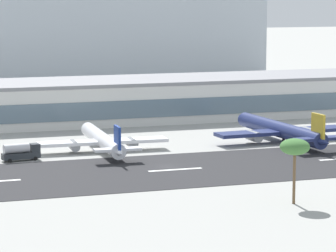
% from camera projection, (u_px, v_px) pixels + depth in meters
% --- Properties ---
extents(ground_plane, '(1400.00, 1400.00, 0.00)m').
position_uv_depth(ground_plane, '(167.00, 166.00, 196.98)').
color(ground_plane, '#9E9E99').
extents(runway_strip, '(800.00, 36.48, 0.08)m').
position_uv_depth(runway_strip, '(173.00, 170.00, 192.95)').
color(runway_strip, '#262628').
rests_on(runway_strip, ground_plane).
extents(runway_centreline_dash_4, '(12.00, 1.20, 0.01)m').
position_uv_depth(runway_centreline_dash_4, '(175.00, 170.00, 193.06)').
color(runway_centreline_dash_4, white).
rests_on(runway_centreline_dash_4, runway_strip).
extents(terminal_building, '(217.41, 28.90, 12.22)m').
position_uv_depth(terminal_building, '(129.00, 99.00, 267.65)').
color(terminal_building, silver).
rests_on(terminal_building, ground_plane).
extents(distant_hotel_block, '(143.84, 26.87, 38.34)m').
position_uv_depth(distant_hotel_block, '(100.00, 35.00, 387.70)').
color(distant_hotel_block, '#A8B2BC').
rests_on(distant_hotel_block, ground_plane).
extents(airliner_navy_tail_gate_1, '(31.35, 40.03, 8.35)m').
position_uv_depth(airliner_navy_tail_gate_1, '(104.00, 141.00, 214.33)').
color(airliner_navy_tail_gate_1, white).
rests_on(airliner_navy_tail_gate_1, ground_plane).
extents(airliner_gold_tail_gate_2, '(35.49, 45.12, 9.41)m').
position_uv_depth(airliner_gold_tail_gate_2, '(283.00, 131.00, 227.73)').
color(airliner_gold_tail_gate_2, navy).
rests_on(airliner_gold_tail_gate_2, ground_plane).
extents(service_fuel_truck_0, '(8.78, 3.83, 3.95)m').
position_uv_depth(service_fuel_truck_0, '(21.00, 152.00, 203.44)').
color(service_fuel_truck_0, '#2D3338').
rests_on(service_fuel_truck_0, ground_plane).
extents(palm_tree_1, '(5.37, 5.37, 11.86)m').
position_uv_depth(palm_tree_1, '(295.00, 148.00, 160.92)').
color(palm_tree_1, brown).
rests_on(palm_tree_1, ground_plane).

